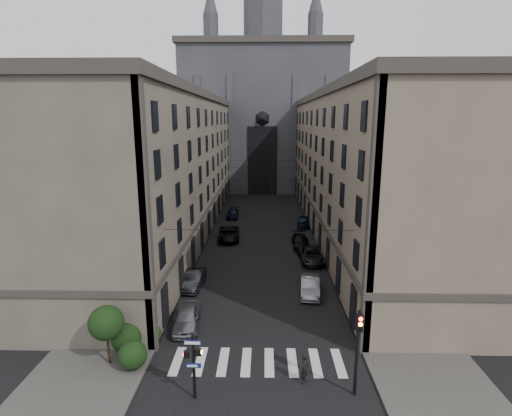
# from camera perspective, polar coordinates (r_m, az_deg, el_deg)

# --- Properties ---
(sidewalk_left) EXTENTS (7.00, 80.00, 0.15)m
(sidewalk_left) POSITION_cam_1_polar(r_m,az_deg,el_deg) (57.28, -9.83, -3.13)
(sidewalk_left) COLOR #383533
(sidewalk_left) RESTS_ON ground
(sidewalk_right) EXTENTS (7.00, 80.00, 0.15)m
(sidewalk_right) POSITION_cam_1_polar(r_m,az_deg,el_deg) (57.15, 11.36, -3.23)
(sidewalk_right) COLOR #383533
(sidewalk_right) RESTS_ON ground
(zebra_crossing) EXTENTS (11.00, 3.20, 0.01)m
(zebra_crossing) POSITION_cam_1_polar(r_m,az_deg,el_deg) (27.78, 0.25, -21.12)
(zebra_crossing) COLOR beige
(zebra_crossing) RESTS_ON ground
(building_left) EXTENTS (13.60, 60.60, 18.85)m
(building_left) POSITION_cam_1_polar(r_m,az_deg,el_deg) (56.17, -13.14, 6.06)
(building_left) COLOR #524A3F
(building_left) RESTS_ON ground
(building_right) EXTENTS (13.60, 60.60, 18.85)m
(building_right) POSITION_cam_1_polar(r_m,az_deg,el_deg) (56.00, 14.74, 5.96)
(building_right) COLOR brown
(building_right) RESTS_ON ground
(gothic_tower) EXTENTS (35.00, 23.00, 58.00)m
(gothic_tower) POSITION_cam_1_polar(r_m,az_deg,el_deg) (93.09, 0.97, 14.06)
(gothic_tower) COLOR #2D2D33
(gothic_tower) RESTS_ON ground
(pedestrian_signal_left) EXTENTS (1.02, 0.38, 4.00)m
(pedestrian_signal_left) POSITION_cam_1_polar(r_m,az_deg,el_deg) (23.90, -8.94, -20.83)
(pedestrian_signal_left) COLOR black
(pedestrian_signal_left) RESTS_ON ground
(traffic_light_right) EXTENTS (0.34, 0.50, 5.20)m
(traffic_light_right) POSITION_cam_1_polar(r_m,az_deg,el_deg) (24.00, 14.35, -18.22)
(traffic_light_right) COLOR black
(traffic_light_right) RESTS_ON ground
(shrub_cluster) EXTENTS (3.90, 4.40, 3.90)m
(shrub_cluster) POSITION_cam_1_polar(r_m,az_deg,el_deg) (28.32, -18.51, -16.87)
(shrub_cluster) COLOR black
(shrub_cluster) RESTS_ON sidewalk_left
(tram_wires) EXTENTS (14.00, 60.00, 0.43)m
(tram_wires) POSITION_cam_1_polar(r_m,az_deg,el_deg) (54.36, 0.77, 3.95)
(tram_wires) COLOR black
(tram_wires) RESTS_ON ground
(car_left_near) EXTENTS (2.19, 4.77, 1.59)m
(car_left_near) POSITION_cam_1_polar(r_m,az_deg,el_deg) (31.64, -9.87, -15.16)
(car_left_near) COLOR slate
(car_left_near) RESTS_ON ground
(car_left_midnear) EXTENTS (1.89, 4.77, 1.54)m
(car_left_midnear) POSITION_cam_1_polar(r_m,az_deg,el_deg) (38.32, -8.92, -10.05)
(car_left_midnear) COLOR black
(car_left_midnear) RESTS_ON ground
(car_left_midfar) EXTENTS (3.05, 5.96, 1.61)m
(car_left_midfar) POSITION_cam_1_polar(r_m,az_deg,el_deg) (52.15, -3.91, -3.71)
(car_left_midfar) COLOR black
(car_left_midfar) RESTS_ON ground
(car_left_far) EXTENTS (1.93, 4.61, 1.33)m
(car_left_far) POSITION_cam_1_polar(r_m,az_deg,el_deg) (63.67, -3.37, -0.83)
(car_left_far) COLOR black
(car_left_far) RESTS_ON ground
(car_right_near) EXTENTS (2.09, 4.86, 1.56)m
(car_right_near) POSITION_cam_1_polar(r_m,az_deg,el_deg) (36.82, 7.73, -10.97)
(car_right_near) COLOR gray
(car_right_near) RESTS_ON ground
(car_right_midnear) EXTENTS (2.80, 5.62, 1.53)m
(car_right_midnear) POSITION_cam_1_polar(r_m,az_deg,el_deg) (44.68, 7.89, -6.68)
(car_right_midnear) COLOR black
(car_right_midnear) RESTS_ON ground
(car_right_midfar) EXTENTS (2.08, 4.98, 1.44)m
(car_right_midfar) POSITION_cam_1_polar(r_m,az_deg,el_deg) (49.53, 6.39, -4.75)
(car_right_midfar) COLOR black
(car_right_midfar) RESTS_ON ground
(car_right_far) EXTENTS (2.35, 4.65, 1.52)m
(car_right_far) POSITION_cam_1_polar(r_m,az_deg,el_deg) (58.84, 6.82, -1.92)
(car_right_far) COLOR black
(car_right_far) RESTS_ON ground
(pedestrian) EXTENTS (0.69, 0.82, 1.91)m
(pedestrian) POSITION_cam_1_polar(r_m,az_deg,el_deg) (25.72, 7.04, -21.76)
(pedestrian) COLOR black
(pedestrian) RESTS_ON ground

